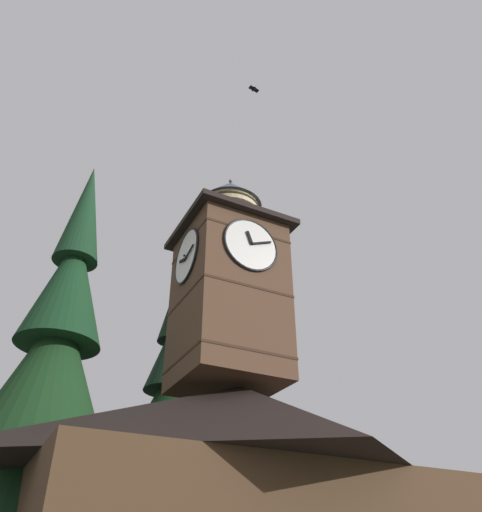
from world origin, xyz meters
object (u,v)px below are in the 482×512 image
(clock_tower, at_px, (229,282))
(pine_tree_aside, at_px, (46,399))
(flying_bird_high, at_px, (254,89))
(pine_tree_behind, at_px, (165,454))
(building_main, at_px, (241,499))
(moon, at_px, (216,447))

(clock_tower, distance_m, pine_tree_aside, 8.19)
(pine_tree_aside, bearing_deg, flying_bird_high, 148.85)
(pine_tree_behind, bearing_deg, building_main, 92.52)
(clock_tower, bearing_deg, pine_tree_behind, -90.63)
(clock_tower, relative_size, pine_tree_aside, 0.57)
(clock_tower, distance_m, moon, 31.63)
(moon, bearing_deg, pine_tree_aside, 55.06)
(clock_tower, height_order, moon, clock_tower)
(pine_tree_aside, bearing_deg, pine_tree_behind, -143.46)
(moon, height_order, flying_bird_high, flying_bird_high)
(moon, bearing_deg, pine_tree_behind, 60.42)
(pine_tree_behind, bearing_deg, clock_tower, 89.37)
(building_main, xyz_separation_m, clock_tower, (0.38, -0.40, 8.25))
(building_main, relative_size, clock_tower, 1.38)
(clock_tower, height_order, pine_tree_behind, clock_tower)
(clock_tower, xyz_separation_m, pine_tree_aside, (5.99, -2.16, -5.15))
(moon, bearing_deg, flying_bird_high, 68.14)
(building_main, xyz_separation_m, flying_bird_high, (-0.04, 1.31, 18.79))
(pine_tree_behind, bearing_deg, moon, -119.58)
(clock_tower, relative_size, moon, 4.33)
(clock_tower, distance_m, flying_bird_high, 10.69)
(building_main, bearing_deg, flying_bird_high, 91.87)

